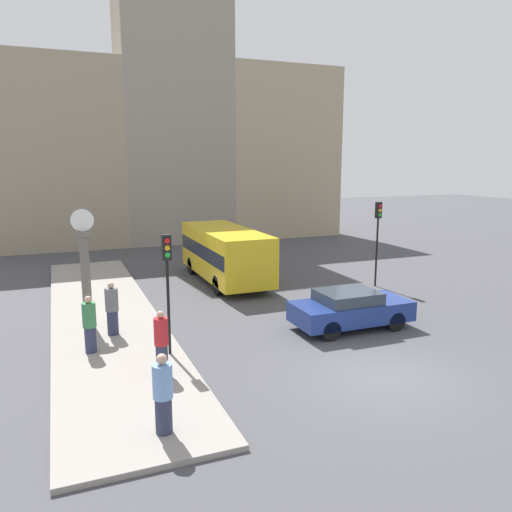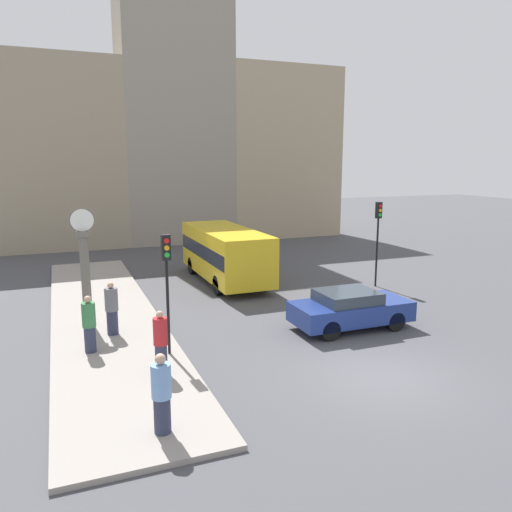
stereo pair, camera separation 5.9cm
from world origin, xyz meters
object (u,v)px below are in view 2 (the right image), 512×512
traffic_light_near (167,269)px  pedestrian_grey_jacket (112,309)px  pedestrian_green_hoodie (89,324)px  bus_distant (225,252)px  street_clock (85,269)px  traffic_light_far (378,227)px  pedestrian_blue_stripe (162,394)px  sedan_car (350,309)px  pedestrian_red_top (161,342)px

traffic_light_near → pedestrian_grey_jacket: bearing=120.0°
pedestrian_green_hoodie → traffic_light_near: bearing=-25.0°
bus_distant → street_clock: size_ratio=1.77×
traffic_light_far → pedestrian_blue_stripe: (-12.18, -9.54, -1.86)m
bus_distant → sedan_car: bearing=-77.3°
sedan_car → traffic_light_far: bearing=47.1°
bus_distant → pedestrian_green_hoodie: bearing=-132.0°
pedestrian_grey_jacket → pedestrian_blue_stripe: bearing=-87.3°
traffic_light_far → pedestrian_blue_stripe: traffic_light_far is taller
pedestrian_grey_jacket → traffic_light_near: bearing=-60.0°
sedan_car → traffic_light_far: traffic_light_far is taller
pedestrian_blue_stripe → sedan_car: bearing=31.5°
traffic_light_near → street_clock: 4.44m
traffic_light_near → pedestrian_blue_stripe: 4.87m
street_clock → pedestrian_red_top: (1.61, -5.17, -1.16)m
traffic_light_near → pedestrian_grey_jacket: size_ratio=2.03×
traffic_light_near → traffic_light_far: bearing=24.8°
street_clock → pedestrian_grey_jacket: bearing=-63.7°
traffic_light_far → pedestrian_grey_jacket: size_ratio=2.23×
traffic_light_near → pedestrian_blue_stripe: traffic_light_near is taller
bus_distant → traffic_light_near: size_ratio=2.02×
traffic_light_far → street_clock: street_clock is taller
bus_distant → pedestrian_grey_jacket: bus_distant is taller
sedan_car → street_clock: 9.52m
traffic_light_near → pedestrian_grey_jacket: 3.31m
traffic_light_near → pedestrian_grey_jacket: (-1.41, 2.44, -1.74)m
pedestrian_green_hoodie → pedestrian_blue_stripe: bearing=-78.3°
traffic_light_near → pedestrian_blue_stripe: (-1.09, -4.41, -1.75)m
sedan_car → pedestrian_green_hoodie: pedestrian_green_hoodie is taller
traffic_light_far → pedestrian_green_hoodie: (-13.31, -4.10, -1.86)m
sedan_car → pedestrian_grey_jacket: pedestrian_grey_jacket is taller
sedan_car → pedestrian_grey_jacket: 8.30m
traffic_light_far → pedestrian_blue_stripe: size_ratio=2.25×
bus_distant → traffic_light_far: traffic_light_far is taller
bus_distant → traffic_light_near: 10.00m
street_clock → pedestrian_green_hoodie: street_clock is taller
sedan_car → pedestrian_blue_stripe: size_ratio=2.37×
sedan_car → pedestrian_red_top: 7.29m
bus_distant → pedestrian_blue_stripe: bus_distant is taller
pedestrian_blue_stripe → bus_distant: bearing=66.2°
pedestrian_red_top → pedestrian_grey_jacket: 3.86m
pedestrian_blue_stripe → pedestrian_green_hoodie: pedestrian_blue_stripe is taller
bus_distant → traffic_light_far: bearing=-29.4°
traffic_light_far → street_clock: (-13.20, -1.28, -0.70)m
pedestrian_green_hoodie → street_clock: bearing=87.8°
pedestrian_grey_jacket → pedestrian_red_top: bearing=-76.3°
pedestrian_red_top → traffic_light_near: bearing=69.2°
pedestrian_blue_stripe → pedestrian_green_hoodie: (-1.13, 5.45, -0.00)m
traffic_light_near → street_clock: (-2.11, 3.86, -0.59)m
street_clock → traffic_light_far: bearing=5.5°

